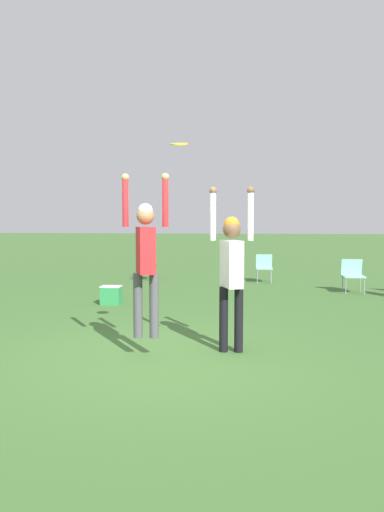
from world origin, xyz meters
The scene contains 8 objects.
ground_plane centered at (0.00, 0.00, 0.00)m, with size 120.00×120.00×0.00m, color #3D662D.
person_jumping centered at (-0.15, -0.04, 1.39)m, with size 0.63×0.51×2.13m.
person_defending centered at (0.95, 0.35, 1.20)m, with size 0.61×0.50×2.24m.
frisbee centered at (0.27, 0.11, 2.78)m, with size 0.23×0.23×0.07m.
camping_chair_0 centered at (3.74, 6.29, 0.49)m, with size 0.52×0.55×0.82m.
camping_chair_1 centered at (1.62, 8.11, 0.49)m, with size 0.48×0.51×0.80m.
camping_chair_2 centered at (-1.87, 8.34, 0.50)m, with size 0.59×0.63×0.83m.
cooler_box centered at (-1.73, 3.89, 0.20)m, with size 0.42×0.31×0.40m.
Camera 1 is at (1.17, -6.37, 1.79)m, focal length 35.00 mm.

